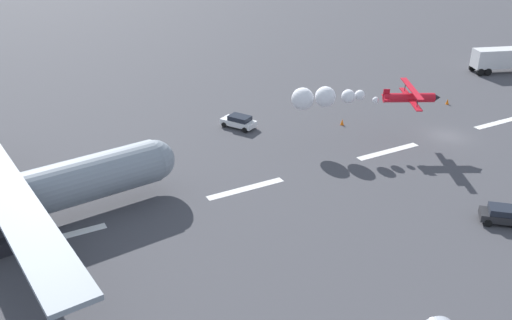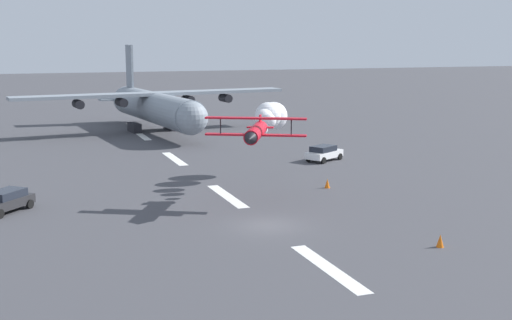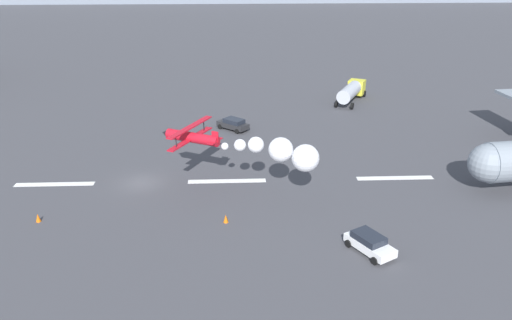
% 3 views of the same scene
% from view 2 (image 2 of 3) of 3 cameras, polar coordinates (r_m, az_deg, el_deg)
% --- Properties ---
extents(ground_plane, '(440.00, 440.00, 0.00)m').
position_cam_2_polar(ground_plane, '(43.30, 1.04, -5.59)').
color(ground_plane, '#424247').
rests_on(ground_plane, ground).
extents(runway_stripe_3, '(8.00, 0.90, 0.01)m').
position_cam_2_polar(runway_stripe_3, '(35.64, 6.18, -9.13)').
color(runway_stripe_3, white).
rests_on(runway_stripe_3, ground).
extents(runway_stripe_4, '(8.00, 0.90, 0.01)m').
position_cam_2_polar(runway_stripe_4, '(51.31, -2.49, -3.09)').
color(runway_stripe_4, white).
rests_on(runway_stripe_4, ground).
extents(runway_stripe_5, '(8.00, 0.90, 0.01)m').
position_cam_2_polar(runway_stripe_5, '(67.88, -6.97, 0.11)').
color(runway_stripe_5, white).
rests_on(runway_stripe_5, ground).
extents(runway_stripe_6, '(8.00, 0.90, 0.01)m').
position_cam_2_polar(runway_stripe_6, '(84.84, -9.67, 2.04)').
color(runway_stripe_6, white).
rests_on(runway_stripe_6, ground).
extents(cargo_transport_plane, '(28.36, 36.05, 11.18)m').
position_cam_2_polar(cargo_transport_plane, '(86.94, -8.41, 4.50)').
color(cargo_transport_plane, gray).
rests_on(cargo_transport_plane, ground).
extents(stunt_biplane_red, '(14.78, 10.11, 2.66)m').
position_cam_2_polar(stunt_biplane_red, '(55.46, 1.03, 3.52)').
color(stunt_biplane_red, red).
extents(followme_car_yellow, '(3.65, 4.51, 1.52)m').
position_cam_2_polar(followme_car_yellow, '(66.51, 5.82, 0.63)').
color(followme_car_yellow, white).
rests_on(followme_car_yellow, ground).
extents(airport_staff_sedan, '(4.37, 4.16, 1.52)m').
position_cam_2_polar(airport_staff_sedan, '(49.56, -20.61, -3.26)').
color(airport_staff_sedan, '#262628').
rests_on(airport_staff_sedan, ground).
extents(traffic_cone_near, '(0.44, 0.44, 0.75)m').
position_cam_2_polar(traffic_cone_near, '(40.17, 15.44, -6.66)').
color(traffic_cone_near, orange).
rests_on(traffic_cone_near, ground).
extents(traffic_cone_far, '(0.44, 0.44, 0.75)m').
position_cam_2_polar(traffic_cone_far, '(54.31, 6.10, -1.99)').
color(traffic_cone_far, orange).
rests_on(traffic_cone_far, ground).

